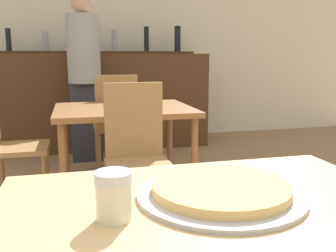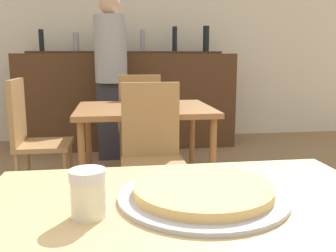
% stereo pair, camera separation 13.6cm
% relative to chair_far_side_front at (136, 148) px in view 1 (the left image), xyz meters
% --- Properties ---
extents(wall_back, '(8.00, 0.05, 2.80)m').
position_rel_chair_far_side_front_xyz_m(wall_back, '(-0.06, 2.83, 0.86)').
color(wall_back, silver).
rests_on(wall_back, ground_plane).
extents(dining_table_near, '(1.02, 0.79, 0.76)m').
position_rel_chair_far_side_front_xyz_m(dining_table_near, '(-0.06, -1.54, 0.14)').
color(dining_table_near, tan).
rests_on(dining_table_near, ground_plane).
extents(dining_table_far, '(1.05, 0.85, 0.72)m').
position_rel_chair_far_side_front_xyz_m(dining_table_far, '(-0.00, 0.59, 0.11)').
color(dining_table_far, brown).
rests_on(dining_table_far, ground_plane).
extents(bar_counter, '(2.60, 0.56, 1.14)m').
position_rel_chair_far_side_front_xyz_m(bar_counter, '(-0.06, 2.32, 0.04)').
color(bar_counter, '#4C2D19').
rests_on(bar_counter, ground_plane).
extents(bar_back_shelf, '(2.39, 0.24, 0.35)m').
position_rel_chair_far_side_front_xyz_m(bar_back_shelf, '(-0.02, 2.46, 0.67)').
color(bar_back_shelf, '#4C2D19').
rests_on(bar_back_shelf, bar_counter).
extents(chair_far_side_front, '(0.40, 0.40, 0.95)m').
position_rel_chair_far_side_front_xyz_m(chair_far_side_front, '(0.00, 0.00, 0.00)').
color(chair_far_side_front, olive).
rests_on(chair_far_side_front, ground_plane).
extents(chair_far_side_back, '(0.40, 0.40, 0.95)m').
position_rel_chair_far_side_front_xyz_m(chair_far_side_back, '(-0.00, 1.18, 0.00)').
color(chair_far_side_back, olive).
rests_on(chair_far_side_back, ground_plane).
extents(chair_far_side_left, '(0.40, 0.40, 0.95)m').
position_rel_chair_far_side_front_xyz_m(chair_far_side_left, '(-0.86, 0.59, 0.00)').
color(chair_far_side_left, olive).
rests_on(chair_far_side_left, ground_plane).
extents(pizza_tray, '(0.42, 0.42, 0.04)m').
position_rel_chair_far_side_front_xyz_m(pizza_tray, '(-0.02, -1.45, 0.24)').
color(pizza_tray, '#A3A3A8').
rests_on(pizza_tray, dining_table_near).
extents(cheese_shaker, '(0.08, 0.08, 0.11)m').
position_rel_chair_far_side_front_xyz_m(cheese_shaker, '(-0.30, -1.52, 0.28)').
color(cheese_shaker, beige).
rests_on(cheese_shaker, dining_table_near).
extents(person_standing, '(0.34, 0.34, 1.75)m').
position_rel_chair_far_side_front_xyz_m(person_standing, '(-0.25, 1.74, 0.42)').
color(person_standing, '#2D2D38').
rests_on(person_standing, ground_plane).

